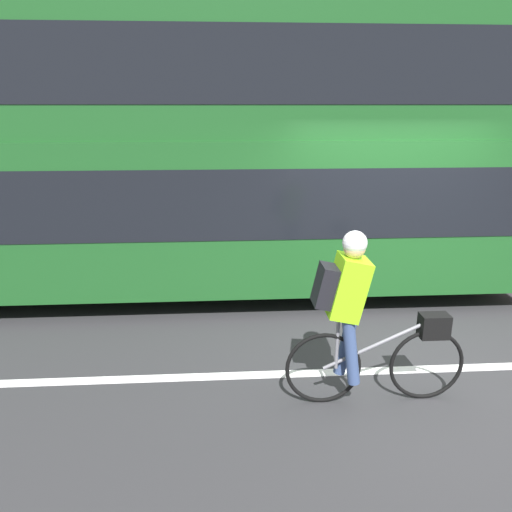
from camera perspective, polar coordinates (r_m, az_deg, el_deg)
ground_plane at (r=5.65m, az=18.44°, el=-12.10°), size 80.00×80.00×0.00m
road_center_line at (r=5.63m, az=18.52°, el=-12.16°), size 50.00×0.14×0.01m
sidewalk_curb at (r=10.28m, az=7.86°, el=2.26°), size 60.00×2.15×0.15m
building_facade at (r=11.20m, az=7.34°, el=22.18°), size 60.00×0.30×7.40m
bus at (r=7.35m, az=-15.95°, el=11.88°), size 11.27×2.56×3.78m
cyclist_on_bike at (r=4.54m, az=11.80°, el=-6.48°), size 1.67×0.32×1.64m
trash_bin at (r=10.02m, az=7.44°, el=5.37°), size 0.50×0.50×1.03m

